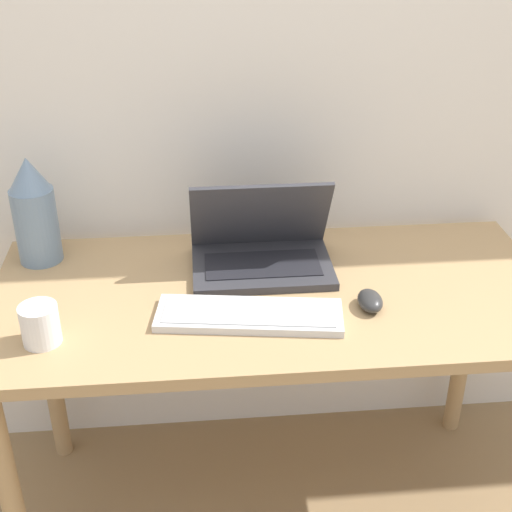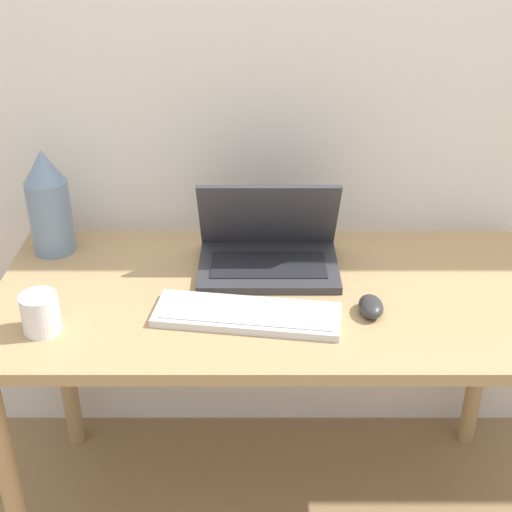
{
  "view_description": "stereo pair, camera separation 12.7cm",
  "coord_description": "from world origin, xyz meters",
  "px_view_note": "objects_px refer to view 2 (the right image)",
  "views": [
    {
      "loc": [
        -0.18,
        -1.12,
        1.62
      ],
      "look_at": [
        -0.04,
        0.31,
        0.81
      ],
      "focal_mm": 50.0,
      "sensor_mm": 36.0,
      "label": 1
    },
    {
      "loc": [
        -0.05,
        -1.13,
        1.62
      ],
      "look_at": [
        -0.04,
        0.31,
        0.81
      ],
      "focal_mm": 50.0,
      "sensor_mm": 36.0,
      "label": 2
    }
  ],
  "objects_px": {
    "laptop": "(266,248)",
    "keyboard": "(245,315)",
    "mp3_player": "(205,285)",
    "mouse": "(368,306)",
    "vase": "(46,203)",
    "mug": "(38,314)"
  },
  "relations": [
    {
      "from": "mouse",
      "to": "vase",
      "type": "height_order",
      "value": "vase"
    },
    {
      "from": "laptop",
      "to": "mouse",
      "type": "bearing_deg",
      "value": -43.48
    },
    {
      "from": "keyboard",
      "to": "mp3_player",
      "type": "height_order",
      "value": "keyboard"
    },
    {
      "from": "mouse",
      "to": "mug",
      "type": "relative_size",
      "value": 0.98
    },
    {
      "from": "laptop",
      "to": "keyboard",
      "type": "distance_m",
      "value": 0.25
    },
    {
      "from": "vase",
      "to": "mp3_player",
      "type": "bearing_deg",
      "value": -23.88
    },
    {
      "from": "mp3_player",
      "to": "mouse",
      "type": "bearing_deg",
      "value": -17.48
    },
    {
      "from": "vase",
      "to": "mug",
      "type": "height_order",
      "value": "vase"
    },
    {
      "from": "mp3_player",
      "to": "keyboard",
      "type": "bearing_deg",
      "value": -54.77
    },
    {
      "from": "laptop",
      "to": "vase",
      "type": "bearing_deg",
      "value": 171.47
    },
    {
      "from": "keyboard",
      "to": "mouse",
      "type": "height_order",
      "value": "mouse"
    },
    {
      "from": "laptop",
      "to": "mp3_player",
      "type": "height_order",
      "value": "laptop"
    },
    {
      "from": "laptop",
      "to": "mouse",
      "type": "height_order",
      "value": "laptop"
    },
    {
      "from": "mp3_player",
      "to": "mug",
      "type": "height_order",
      "value": "mug"
    },
    {
      "from": "vase",
      "to": "mp3_player",
      "type": "distance_m",
      "value": 0.47
    },
    {
      "from": "vase",
      "to": "laptop",
      "type": "bearing_deg",
      "value": -8.53
    },
    {
      "from": "laptop",
      "to": "keyboard",
      "type": "xyz_separation_m",
      "value": [
        -0.05,
        -0.24,
        -0.04
      ]
    },
    {
      "from": "keyboard",
      "to": "vase",
      "type": "distance_m",
      "value": 0.62
    },
    {
      "from": "mouse",
      "to": "vase",
      "type": "bearing_deg",
      "value": 159.11
    },
    {
      "from": "mug",
      "to": "keyboard",
      "type": "bearing_deg",
      "value": 5.99
    },
    {
      "from": "keyboard",
      "to": "vase",
      "type": "height_order",
      "value": "vase"
    },
    {
      "from": "keyboard",
      "to": "mug",
      "type": "xyz_separation_m",
      "value": [
        -0.45,
        -0.05,
        0.03
      ]
    }
  ]
}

